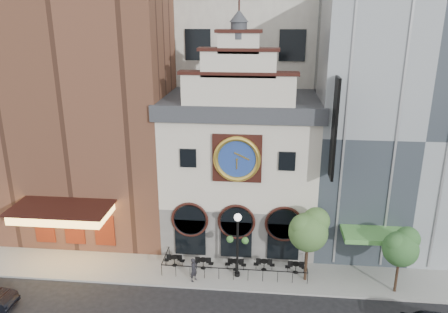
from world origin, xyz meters
name	(u,v)px	position (x,y,z in m)	size (l,w,h in m)	color
ground	(232,291)	(0.00, 0.00, 0.00)	(120.00, 120.00, 0.00)	black
sidewalk	(235,271)	(0.00, 2.50, 0.07)	(44.00, 5.00, 0.15)	gray
clock_building	(240,165)	(0.00, 7.82, 6.69)	(12.60, 8.78, 18.65)	#605E5B
theater_building	(91,86)	(-13.00, 9.96, 12.60)	(14.00, 15.60, 25.00)	brown
retail_building	(401,121)	(12.99, 9.99, 10.14)	(14.00, 14.40, 20.00)	gray
cafe_railing	(235,264)	(0.00, 2.50, 0.60)	(10.60, 2.60, 0.90)	black
bistro_0	(174,260)	(-4.64, 2.61, 0.61)	(1.58, 0.68, 0.90)	black
bistro_1	(203,263)	(-2.40, 2.46, 0.61)	(1.58, 0.68, 0.90)	black
bistro_2	(236,264)	(0.07, 2.50, 0.61)	(1.58, 0.68, 0.90)	black
bistro_3	(264,264)	(2.20, 2.70, 0.61)	(1.58, 0.68, 0.90)	black
bistro_4	(296,267)	(4.55, 2.57, 0.61)	(1.58, 0.68, 0.90)	black
pedestrian	(194,270)	(-2.82, 0.80, 1.05)	(0.65, 0.43, 1.79)	black
lamppost	(238,238)	(0.24, 1.73, 3.26)	(1.61, 0.59, 5.03)	black
tree_left	(309,229)	(5.24, 1.79, 4.22)	(2.88, 2.77, 5.55)	#382619
tree_right	(401,246)	(11.33, 0.97, 3.67)	(2.50, 2.40, 4.81)	#382619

